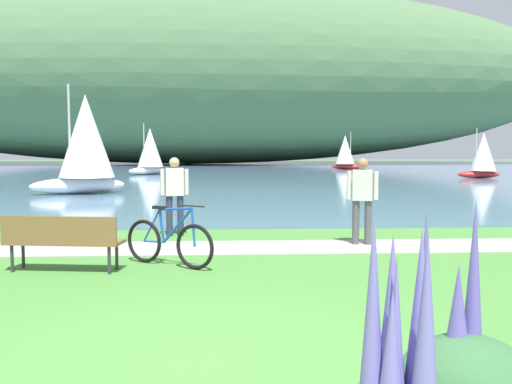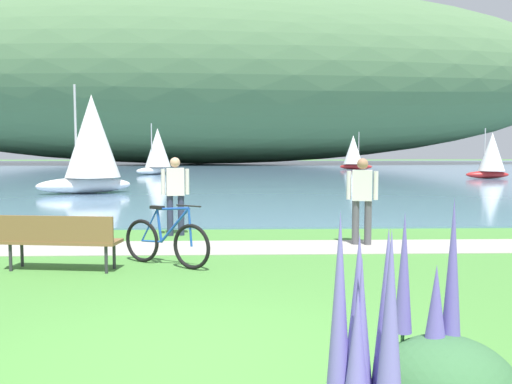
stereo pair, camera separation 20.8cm
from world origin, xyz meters
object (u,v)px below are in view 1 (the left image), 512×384
Objects in this scene: park_bench_near_camera at (62,238)px; sailboat_mid_bay at (150,151)px; person_on_the_grass at (362,195)px; bicycle_leaning_near_bench at (169,242)px; person_at_shoreline at (175,191)px; sailboat_far_off at (85,143)px; sailboat_toward_hillside at (345,152)px; sailboat_nearest_to_shore at (483,155)px.

park_bench_near_camera is 32.82m from sailboat_mid_bay.
sailboat_mid_bay is at bearing 105.50° from person_on_the_grass.
bicycle_leaning_near_bench is 0.88× the size of person_at_shoreline.
bicycle_leaning_near_bench is 0.88× the size of person_on_the_grass.
sailboat_far_off is (-5.02, 14.51, 1.77)m from bicycle_leaning_near_bench.
park_bench_near_camera is 15.33m from sailboat_far_off.
person_on_the_grass is at bearing -19.15° from person_at_shoreline.
person_on_the_grass is at bearing -55.84° from sailboat_far_off.
person_at_shoreline and person_on_the_grass have the same top height.
sailboat_toward_hillside is (16.78, 9.51, -0.13)m from sailboat_mid_bay.
sailboat_toward_hillside is at bearing 29.55° from sailboat_mid_bay.
bicycle_leaning_near_bench is at bearing -153.33° from person_on_the_grass.
sailboat_far_off is at bearing -153.42° from sailboat_nearest_to_shore.
sailboat_far_off is at bearing 103.03° from park_bench_near_camera.
park_bench_near_camera is 1.08× the size of person_on_the_grass.
bicycle_leaning_near_bench is 32.68m from sailboat_mid_bay.
person_at_shoreline reaches higher than park_bench_near_camera.
bicycle_leaning_near_bench is at bearing -70.90° from sailboat_far_off.
person_at_shoreline is at bearing -107.41° from sailboat_toward_hillside.
person_on_the_grass is (3.80, -1.32, 0.00)m from person_at_shoreline.
person_at_shoreline is 1.00× the size of person_on_the_grass.
sailboat_far_off reaches higher than person_on_the_grass.
bicycle_leaning_near_bench is at bearing -105.93° from sailboat_toward_hillside.
person_at_shoreline is 0.45× the size of sailboat_mid_bay.
sailboat_far_off is (-0.17, -17.78, 0.36)m from sailboat_mid_bay.
person_at_shoreline is at bearing -80.94° from sailboat_mid_bay.
sailboat_mid_bay is at bearing -150.45° from sailboat_toward_hillside.
bicycle_leaning_near_bench is (1.59, 0.34, -0.12)m from park_bench_near_camera.
sailboat_mid_bay is 17.78m from sailboat_far_off.
sailboat_toward_hillside is at bearing 78.23° from person_on_the_grass.
person_at_shoreline is at bearing -67.05° from sailboat_far_off.
sailboat_far_off is at bearing -121.84° from sailboat_toward_hillside.
sailboat_nearest_to_shore is at bearing 55.92° from bicycle_leaning_near_bench.
sailboat_mid_bay is 0.83× the size of sailboat_far_off.
sailboat_nearest_to_shore is (18.99, 26.07, 1.03)m from park_bench_near_camera.
park_bench_near_camera is at bearing -111.74° from person_at_shoreline.
sailboat_nearest_to_shore is at bearing 60.01° from person_on_the_grass.
sailboat_toward_hillside is at bearing 58.16° from sailboat_far_off.
person_on_the_grass is 31.64m from sailboat_mid_bay.
bicycle_leaning_near_bench is 0.43× the size of sailboat_toward_hillside.
sailboat_nearest_to_shore is 23.20m from sailboat_mid_bay.
sailboat_nearest_to_shore is 16.98m from sailboat_toward_hillside.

